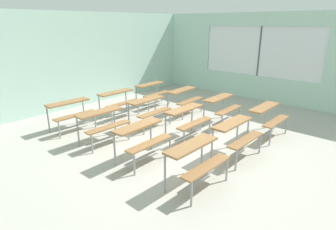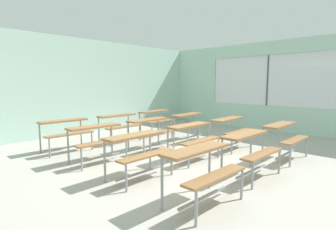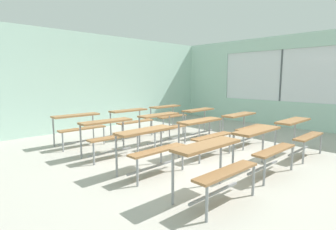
# 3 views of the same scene
# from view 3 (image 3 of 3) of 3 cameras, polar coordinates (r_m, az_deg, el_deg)

# --- Properties ---
(ground) EXTENTS (10.00, 9.00, 0.05)m
(ground) POSITION_cam_3_polar(r_m,az_deg,el_deg) (5.29, 5.38, -9.99)
(ground) COLOR #ADA89E
(wall_back) EXTENTS (10.00, 0.12, 3.00)m
(wall_back) POSITION_cam_3_polar(r_m,az_deg,el_deg) (8.68, -17.61, 6.91)
(wall_back) COLOR silver
(wall_back) RESTS_ON ground
(wall_right) EXTENTS (0.12, 9.00, 3.00)m
(wall_right) POSITION_cam_3_polar(r_m,az_deg,el_deg) (9.35, 26.91, 6.15)
(wall_right) COLOR silver
(wall_right) RESTS_ON ground
(desk_bench_r0c0) EXTENTS (1.11, 0.61, 0.74)m
(desk_bench_r0c0) POSITION_cam_3_polar(r_m,az_deg,el_deg) (3.52, 9.91, -9.30)
(desk_bench_r0c0) COLOR olive
(desk_bench_r0c0) RESTS_ON ground
(desk_bench_r0c1) EXTENTS (1.11, 0.60, 0.74)m
(desk_bench_r0c1) POSITION_cam_3_polar(r_m,az_deg,el_deg) (4.72, 19.95, -5.23)
(desk_bench_r0c1) COLOR olive
(desk_bench_r0c1) RESTS_ON ground
(desk_bench_r0c2) EXTENTS (1.10, 0.59, 0.74)m
(desk_bench_r0c2) POSITION_cam_3_polar(r_m,az_deg,el_deg) (6.08, 26.49, -2.72)
(desk_bench_r0c2) COLOR olive
(desk_bench_r0c2) RESTS_ON ground
(desk_bench_r1c0) EXTENTS (1.11, 0.61, 0.74)m
(desk_bench_r1c0) POSITION_cam_3_polar(r_m,az_deg,el_deg) (4.44, -4.03, -5.58)
(desk_bench_r1c0) COLOR olive
(desk_bench_r1c0) RESTS_ON ground
(desk_bench_r1c1) EXTENTS (1.10, 0.59, 0.74)m
(desk_bench_r1c1) POSITION_cam_3_polar(r_m,az_deg,el_deg) (5.50, 7.89, -3.00)
(desk_bench_r1c1) COLOR olive
(desk_bench_r1c1) RESTS_ON ground
(desk_bench_r1c2) EXTENTS (1.12, 0.62, 0.74)m
(desk_bench_r1c2) POSITION_cam_3_polar(r_m,az_deg,el_deg) (6.64, 16.04, -1.36)
(desk_bench_r1c2) COLOR olive
(desk_bench_r1c2) RESTS_ON ground
(desk_bench_r2c0) EXTENTS (1.11, 0.61, 0.74)m
(desk_bench_r2c0) POSITION_cam_3_polar(r_m,az_deg,el_deg) (5.51, -12.73, -3.10)
(desk_bench_r2c0) COLOR olive
(desk_bench_r2c0) RESTS_ON ground
(desk_bench_r2c1) EXTENTS (1.11, 0.61, 0.74)m
(desk_bench_r2c1) POSITION_cam_3_polar(r_m,az_deg,el_deg) (6.33, -1.30, -1.49)
(desk_bench_r2c1) COLOR olive
(desk_bench_r2c1) RESTS_ON ground
(desk_bench_r2c2) EXTENTS (1.13, 0.65, 0.74)m
(desk_bench_r2c2) POSITION_cam_3_polar(r_m,az_deg,el_deg) (7.41, 7.31, -0.17)
(desk_bench_r2c2) COLOR olive
(desk_bench_r2c2) RESTS_ON ground
(desk_bench_r3c0) EXTENTS (1.11, 0.61, 0.74)m
(desk_bench_r3c0) POSITION_cam_3_polar(r_m,az_deg,el_deg) (6.61, -18.93, -1.52)
(desk_bench_r3c0) COLOR olive
(desk_bench_r3c0) RESTS_ON ground
(desk_bench_r3c1) EXTENTS (1.11, 0.61, 0.74)m
(desk_bench_r3c1) POSITION_cam_3_polar(r_m,az_deg,el_deg) (7.30, -8.07, -0.30)
(desk_bench_r3c1) COLOR olive
(desk_bench_r3c1) RESTS_ON ground
(desk_bench_r3c2) EXTENTS (1.12, 0.63, 0.74)m
(desk_bench_r3c2) POSITION_cam_3_polar(r_m,az_deg,el_deg) (8.25, -0.03, 0.72)
(desk_bench_r3c2) COLOR olive
(desk_bench_r3c2) RESTS_ON ground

